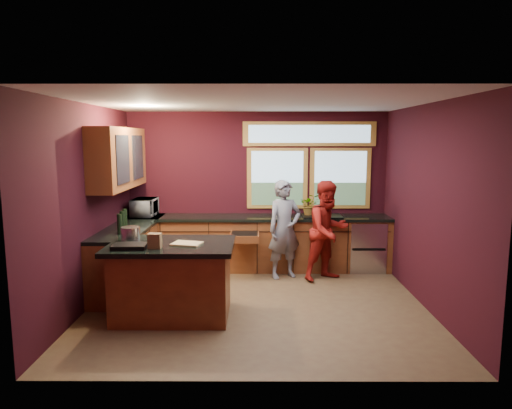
{
  "coord_description": "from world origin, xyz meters",
  "views": [
    {
      "loc": [
        0.01,
        -5.96,
        2.24
      ],
      "look_at": [
        -0.02,
        0.4,
        1.32
      ],
      "focal_mm": 32.0,
      "sensor_mm": 36.0,
      "label": 1
    }
  ],
  "objects_px": {
    "cutting_board": "(187,244)",
    "island": "(173,280)",
    "stock_pot": "(131,234)",
    "person_red": "(328,231)",
    "person_grey": "(284,229)"
  },
  "relations": [
    {
      "from": "person_red",
      "to": "cutting_board",
      "type": "relative_size",
      "value": 4.54
    },
    {
      "from": "island",
      "to": "person_grey",
      "type": "height_order",
      "value": "person_grey"
    },
    {
      "from": "cutting_board",
      "to": "person_red",
      "type": "bearing_deg",
      "value": 38.63
    },
    {
      "from": "cutting_board",
      "to": "person_grey",
      "type": "bearing_deg",
      "value": 52.42
    },
    {
      "from": "person_red",
      "to": "person_grey",
      "type": "bearing_deg",
      "value": 140.45
    },
    {
      "from": "cutting_board",
      "to": "stock_pot",
      "type": "relative_size",
      "value": 1.46
    },
    {
      "from": "person_red",
      "to": "stock_pot",
      "type": "xyz_separation_m",
      "value": [
        -2.74,
        -1.39,
        0.24
      ]
    },
    {
      "from": "person_red",
      "to": "cutting_board",
      "type": "height_order",
      "value": "person_red"
    },
    {
      "from": "island",
      "to": "stock_pot",
      "type": "relative_size",
      "value": 6.46
    },
    {
      "from": "island",
      "to": "cutting_board",
      "type": "relative_size",
      "value": 4.43
    },
    {
      "from": "cutting_board",
      "to": "island",
      "type": "bearing_deg",
      "value": 165.96
    },
    {
      "from": "person_grey",
      "to": "stock_pot",
      "type": "xyz_separation_m",
      "value": [
        -2.06,
        -1.5,
        0.24
      ]
    },
    {
      "from": "person_grey",
      "to": "cutting_board",
      "type": "relative_size",
      "value": 4.54
    },
    {
      "from": "island",
      "to": "person_red",
      "type": "relative_size",
      "value": 0.98
    },
    {
      "from": "island",
      "to": "stock_pot",
      "type": "height_order",
      "value": "stock_pot"
    }
  ]
}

